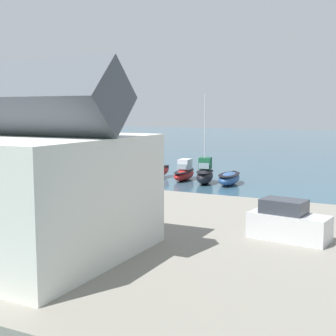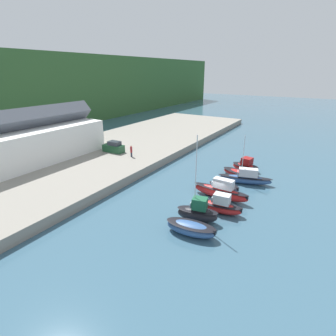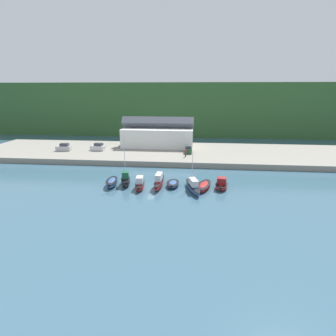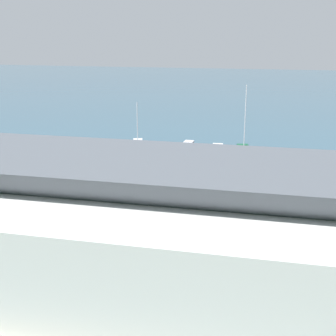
# 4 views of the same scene
# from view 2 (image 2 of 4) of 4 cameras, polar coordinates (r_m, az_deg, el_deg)

# --- Properties ---
(ground_plane) EXTENTS (320.00, 320.00, 0.00)m
(ground_plane) POSITION_cam_2_polar(r_m,az_deg,el_deg) (35.71, 9.69, -7.07)
(ground_plane) COLOR #385B70
(quay_promenade) EXTENTS (111.32, 25.27, 1.40)m
(quay_promenade) POSITION_cam_2_polar(r_m,az_deg,el_deg) (49.83, -18.56, 1.10)
(quay_promenade) COLOR gray
(quay_promenade) RESTS_ON ground_plane
(harbor_clubhouse) EXTENTS (22.24, 9.76, 9.24)m
(harbor_clubhouse) POSITION_cam_2_polar(r_m,az_deg,el_deg) (51.81, -26.29, 5.41)
(harbor_clubhouse) COLOR white
(harbor_clubhouse) RESTS_ON quay_promenade
(moored_boat_0) EXTENTS (2.70, 5.68, 1.38)m
(moored_boat_0) POSITION_cam_2_polar(r_m,az_deg,el_deg) (28.42, 4.99, -12.94)
(moored_boat_0) COLOR #33568E
(moored_boat_0) RESTS_ON ground_plane
(moored_boat_1) EXTENTS (2.78, 5.00, 10.16)m
(moored_boat_1) POSITION_cam_2_polar(r_m,az_deg,el_deg) (30.50, 6.46, -9.59)
(moored_boat_1) COLOR black
(moored_boat_1) RESTS_ON ground_plane
(moored_boat_2) EXTENTS (2.28, 5.77, 2.50)m
(moored_boat_2) POSITION_cam_2_polar(r_m,az_deg,el_deg) (32.77, 11.18, -8.05)
(moored_boat_2) COLOR red
(moored_boat_2) RESTS_ON ground_plane
(moored_boat_3) EXTENTS (1.91, 7.93, 2.89)m
(moored_boat_3) POSITION_cam_2_polar(r_m,az_deg,el_deg) (36.14, 11.41, -4.95)
(moored_boat_3) COLOR red
(moored_boat_3) RESTS_ON ground_plane
(moored_boat_4) EXTENTS (2.76, 4.56, 0.97)m
(moored_boat_4) POSITION_cam_2_polar(r_m,az_deg,el_deg) (38.85, 12.08, -4.02)
(moored_boat_4) COLOR #33568E
(moored_boat_4) RESTS_ON ground_plane
(moored_boat_5) EXTENTS (3.78, 8.19, 7.53)m
(moored_boat_5) POSITION_cam_2_polar(r_m,az_deg,el_deg) (41.76, 16.49, -2.11)
(moored_boat_5) COLOR #33568E
(moored_boat_5) RESTS_ON ground_plane
(moored_boat_6) EXTENTS (4.07, 6.99, 1.02)m
(moored_boat_6) POSITION_cam_2_polar(r_m,az_deg,el_deg) (44.10, 15.59, -1.28)
(moored_boat_6) COLOR red
(moored_boat_6) RESTS_ON ground_plane
(moored_boat_7) EXTENTS (3.09, 4.88, 2.34)m
(moored_boat_7) POSITION_cam_2_polar(r_m,az_deg,el_deg) (47.19, 16.53, 0.44)
(moored_boat_7) COLOR red
(moored_boat_7) RESTS_ON ground_plane
(parked_car_0) EXTENTS (2.01, 4.29, 2.16)m
(parked_car_0) POSITION_cam_2_polar(r_m,az_deg,el_deg) (52.01, -11.74, 4.42)
(parked_car_0) COLOR #1E4C2D
(parked_car_0) RESTS_ON quay_promenade
(person_on_quay) EXTENTS (0.40, 0.40, 2.14)m
(person_on_quay) POSITION_cam_2_polar(r_m,az_deg,el_deg) (48.41, -8.00, 3.68)
(person_on_quay) COLOR #232838
(person_on_quay) RESTS_ON quay_promenade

